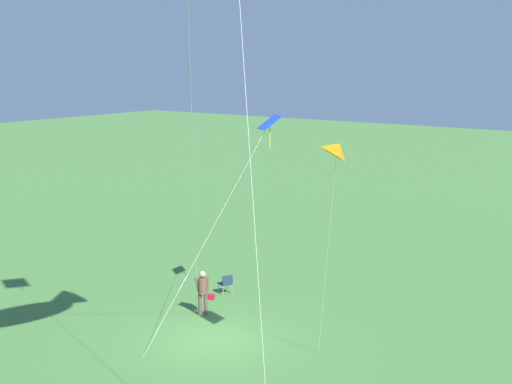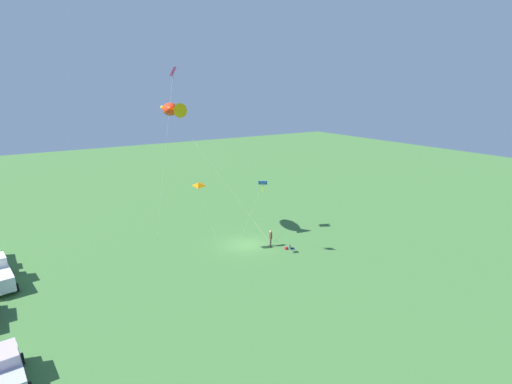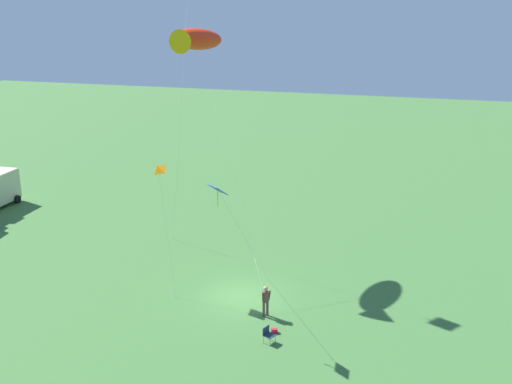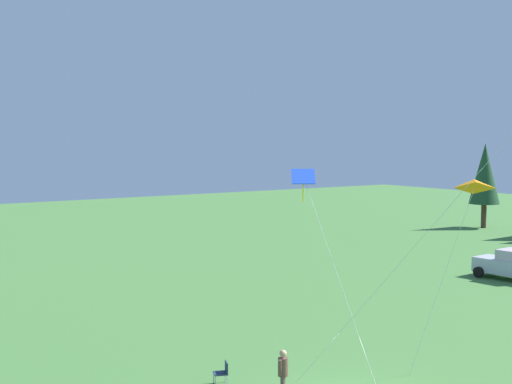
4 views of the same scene
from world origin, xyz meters
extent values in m
plane|color=#407236|center=(0.00, 0.00, 0.00)|extent=(160.00, 160.00, 0.00)
cylinder|color=brown|center=(-1.67, -1.99, 0.42)|extent=(0.14, 0.14, 0.85)
cylinder|color=brown|center=(-1.82, -1.84, 0.42)|extent=(0.14, 0.14, 0.85)
cylinder|color=brown|center=(-1.75, -1.91, 1.16)|extent=(0.48, 0.48, 0.62)
sphere|color=tan|center=(-1.75, -1.91, 1.62)|extent=(0.24, 0.24, 0.24)
cylinder|color=brown|center=(-1.65, -2.10, 1.19)|extent=(0.19, 0.19, 0.56)
cylinder|color=brown|center=(-1.93, -1.81, 1.19)|extent=(0.14, 0.14, 0.55)
cube|color=#1E3049|center=(-4.25, -2.82, 0.42)|extent=(0.63, 0.63, 0.04)
cube|color=#1E3049|center=(-4.17, -2.62, 0.62)|extent=(0.46, 0.22, 0.40)
cylinder|color=#A5A8AD|center=(-4.14, -3.10, 0.21)|extent=(0.03, 0.03, 0.42)
cylinder|color=#A5A8AD|center=(-4.53, -2.93, 0.21)|extent=(0.03, 0.03, 0.42)
cylinder|color=#A5A8AD|center=(-3.98, -2.71, 0.21)|extent=(0.03, 0.03, 0.42)
cylinder|color=#A5A8AD|center=(-4.37, -2.55, 0.21)|extent=(0.03, 0.03, 0.42)
cube|color=#B2192B|center=(-3.28, -2.81, 0.11)|extent=(0.32, 0.38, 0.22)
cylinder|color=silver|center=(2.52, 1.43, 6.91)|extent=(8.46, 7.14, 13.82)
cylinder|color=#4C3823|center=(-1.70, -2.13, 0.00)|extent=(0.04, 0.04, 0.01)
cylinder|color=silver|center=(6.21, 6.12, 8.78)|extent=(1.28, 2.40, 17.55)
pyramid|color=orange|center=(0.30, 5.05, 7.10)|extent=(1.25, 1.25, 0.64)
cylinder|color=silver|center=(-0.43, 4.26, 3.48)|extent=(1.62, 1.45, 6.95)
cylinder|color=#4C3823|center=(-1.23, 3.54, 0.00)|extent=(0.04, 0.04, 0.01)
cube|color=blue|center=(-3.28, 0.11, 7.37)|extent=(1.06, 1.09, 0.52)
cylinder|color=yellow|center=(-3.28, 0.11, 6.87)|extent=(0.04, 0.04, 0.84)
cylinder|color=silver|center=(-0.42, -0.42, 3.69)|extent=(5.73, 1.08, 7.38)
cylinder|color=#4C3823|center=(2.44, -0.96, 0.00)|extent=(0.04, 0.04, 0.01)
camera|label=1|loc=(18.08, 14.99, 9.69)|focal=50.00mm
camera|label=2|loc=(-33.50, 20.28, 16.06)|focal=28.00mm
camera|label=3|loc=(-29.21, -9.59, 16.00)|focal=42.00mm
camera|label=4|loc=(16.84, -15.73, 8.75)|focal=50.00mm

